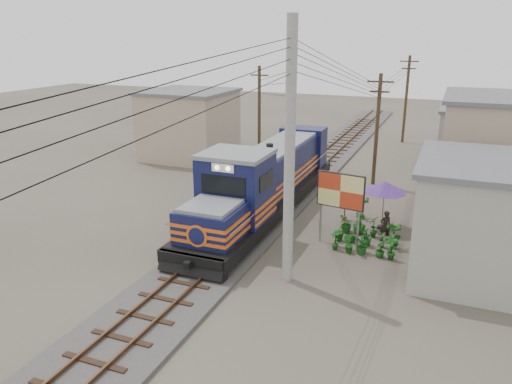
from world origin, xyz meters
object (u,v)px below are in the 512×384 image
at_px(locomotive, 265,182).
at_px(vendor, 385,226).
at_px(billboard, 341,193).
at_px(market_umbrella, 385,187).

bearing_deg(locomotive, vendor, -11.66).
bearing_deg(billboard, market_umbrella, 71.54).
xyz_separation_m(billboard, market_umbrella, (1.56, 2.91, -0.39)).
bearing_deg(market_umbrella, billboard, -118.13).
relative_size(billboard, market_umbrella, 1.35).
bearing_deg(locomotive, billboard, -30.05).
relative_size(billboard, vendor, 2.30).
bearing_deg(market_umbrella, vendor, -77.37).
xyz_separation_m(locomotive, billboard, (4.60, -2.66, 0.76)).
distance_m(locomotive, billboard, 5.37).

